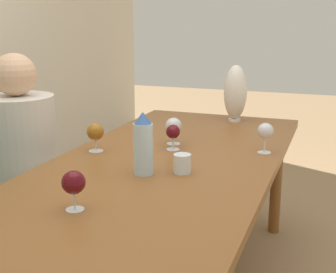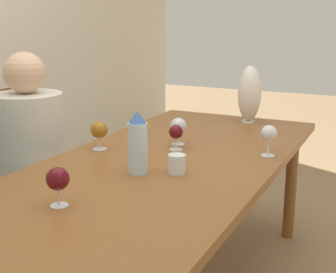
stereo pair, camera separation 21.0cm
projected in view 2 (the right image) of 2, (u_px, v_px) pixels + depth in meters
dining_table at (148, 184)px, 1.97m from camera, size 2.45×0.96×0.72m
water_bottle at (138, 144)px, 1.89m from camera, size 0.08×0.08×0.26m
water_tumbler at (177, 164)px, 1.90m from camera, size 0.07×0.07×0.08m
vase at (250, 94)px, 2.79m from camera, size 0.14×0.14×0.34m
wine_glass_0 at (99, 130)px, 2.24m from camera, size 0.08×0.08×0.14m
wine_glass_1 at (58, 179)px, 1.56m from camera, size 0.08×0.08×0.14m
wine_glass_3 at (176, 133)px, 2.23m from camera, size 0.07×0.07×0.12m
wine_glass_4 at (178, 126)px, 2.33m from camera, size 0.08×0.08×0.14m
wine_glass_5 at (269, 134)px, 2.13m from camera, size 0.07×0.07×0.14m
chair_far at (21, 179)px, 2.48m from camera, size 0.44×0.44×0.98m
person_far at (33, 160)px, 2.41m from camera, size 0.36×0.36×1.18m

